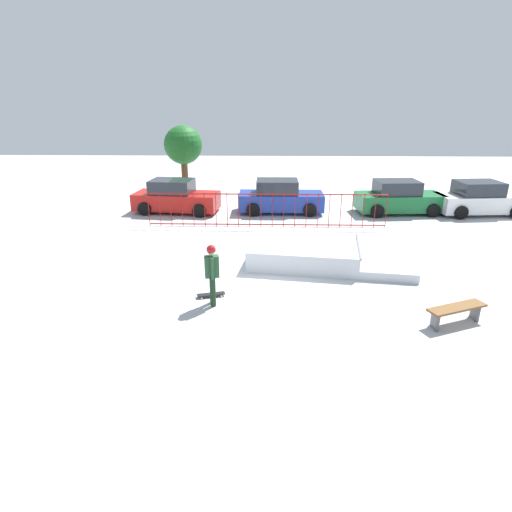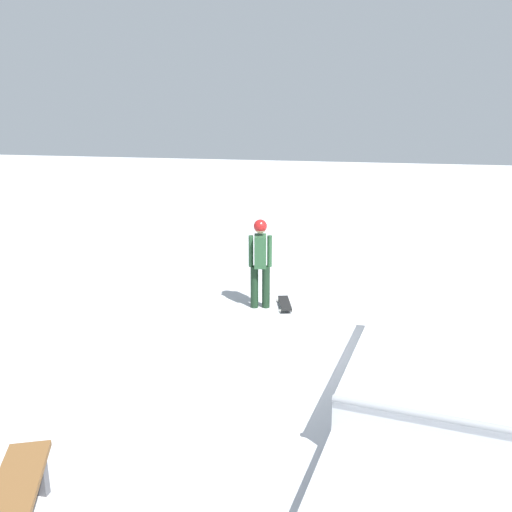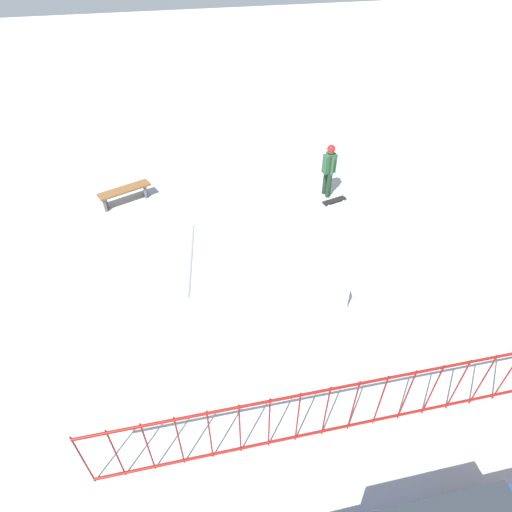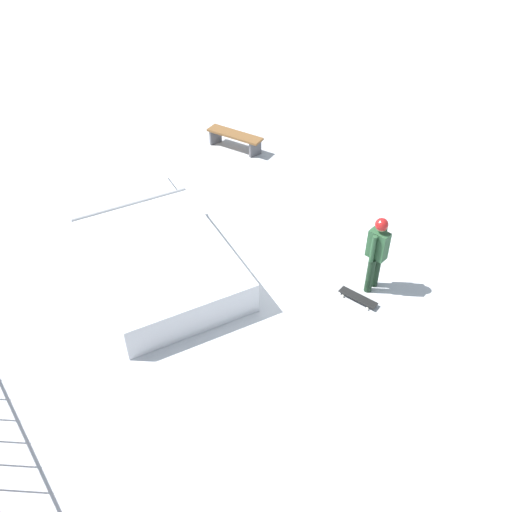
{
  "view_description": "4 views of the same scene",
  "coord_description": "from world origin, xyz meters",
  "px_view_note": "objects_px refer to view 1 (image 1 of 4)",
  "views": [
    {
      "loc": [
        0.0,
        -12.28,
        5.35
      ],
      "look_at": [
        -0.3,
        -0.35,
        0.9
      ],
      "focal_mm": 29.9,
      "sensor_mm": 36.0,
      "label": 1
    },
    {
      "loc": [
        8.26,
        0.26,
        3.76
      ],
      "look_at": [
        -1.52,
        -1.87,
        1.0
      ],
      "focal_mm": 38.44,
      "sensor_mm": 36.0,
      "label": 2
    },
    {
      "loc": [
        3.2,
        9.28,
        7.53
      ],
      "look_at": [
        1.5,
        1.38,
        0.6
      ],
      "focal_mm": 30.41,
      "sensor_mm": 36.0,
      "label": 3
    },
    {
      "loc": [
        -6.83,
        4.97,
        7.89
      ],
      "look_at": [
        -0.16,
        0.15,
        0.9
      ],
      "focal_mm": 39.7,
      "sensor_mm": 36.0,
      "label": 4
    }
  ],
  "objects_px": {
    "parked_car_red": "(176,197)",
    "parked_car_green": "(399,198)",
    "skate_ramp": "(318,254)",
    "distant_tree": "(183,146)",
    "skateboard": "(211,294)",
    "parked_car_white": "(479,199)",
    "park_bench": "(456,311)",
    "parked_car_blue": "(280,198)",
    "skater": "(212,270)"
  },
  "relations": [
    {
      "from": "skater",
      "to": "parked_car_red",
      "type": "bearing_deg",
      "value": 95.08
    },
    {
      "from": "skate_ramp",
      "to": "parked_car_white",
      "type": "relative_size",
      "value": 1.35
    },
    {
      "from": "skateboard",
      "to": "distant_tree",
      "type": "bearing_deg",
      "value": 87.75
    },
    {
      "from": "skater",
      "to": "parked_car_white",
      "type": "height_order",
      "value": "skater"
    },
    {
      "from": "parked_car_blue",
      "to": "parked_car_green",
      "type": "height_order",
      "value": "same"
    },
    {
      "from": "parked_car_red",
      "to": "parked_car_green",
      "type": "xyz_separation_m",
      "value": [
        10.94,
        0.08,
        0.0
      ]
    },
    {
      "from": "parked_car_red",
      "to": "parked_car_white",
      "type": "distance_m",
      "value": 14.79
    },
    {
      "from": "parked_car_red",
      "to": "parked_car_blue",
      "type": "relative_size",
      "value": 1.04
    },
    {
      "from": "skate_ramp",
      "to": "parked_car_red",
      "type": "height_order",
      "value": "parked_car_red"
    },
    {
      "from": "park_bench",
      "to": "skater",
      "type": "bearing_deg",
      "value": 171.61
    },
    {
      "from": "skateboard",
      "to": "park_bench",
      "type": "height_order",
      "value": "park_bench"
    },
    {
      "from": "parked_car_green",
      "to": "distant_tree",
      "type": "xyz_separation_m",
      "value": [
        -11.13,
        3.58,
        2.1
      ]
    },
    {
      "from": "skater",
      "to": "skate_ramp",
      "type": "bearing_deg",
      "value": 32.91
    },
    {
      "from": "parked_car_red",
      "to": "parked_car_green",
      "type": "distance_m",
      "value": 10.94
    },
    {
      "from": "skate_ramp",
      "to": "parked_car_red",
      "type": "bearing_deg",
      "value": 140.5
    },
    {
      "from": "skater",
      "to": "parked_car_blue",
      "type": "height_order",
      "value": "skater"
    },
    {
      "from": "parked_car_red",
      "to": "parked_car_green",
      "type": "bearing_deg",
      "value": 6.84
    },
    {
      "from": "skate_ramp",
      "to": "parked_car_green",
      "type": "distance_m",
      "value": 8.37
    },
    {
      "from": "skateboard",
      "to": "parked_car_green",
      "type": "xyz_separation_m",
      "value": [
        8.02,
        9.66,
        0.65
      ]
    },
    {
      "from": "skateboard",
      "to": "park_bench",
      "type": "bearing_deg",
      "value": -27.78
    },
    {
      "from": "skater",
      "to": "skateboard",
      "type": "distance_m",
      "value": 1.05
    },
    {
      "from": "parked_car_white",
      "to": "distant_tree",
      "type": "bearing_deg",
      "value": 161.12
    },
    {
      "from": "parked_car_red",
      "to": "parked_car_blue",
      "type": "xyz_separation_m",
      "value": [
        5.15,
        0.1,
        0.0
      ]
    },
    {
      "from": "parked_car_green",
      "to": "parked_car_white",
      "type": "xyz_separation_m",
      "value": [
        3.84,
        -0.1,
        0.0
      ]
    },
    {
      "from": "parked_car_white",
      "to": "parked_car_green",
      "type": "bearing_deg",
      "value": 173.42
    },
    {
      "from": "skateboard",
      "to": "parked_car_white",
      "type": "distance_m",
      "value": 15.24
    },
    {
      "from": "skate_ramp",
      "to": "distant_tree",
      "type": "xyz_separation_m",
      "value": [
        -6.45,
        10.51,
        2.51
      ]
    },
    {
      "from": "skateboard",
      "to": "distant_tree",
      "type": "relative_size",
      "value": 0.21
    },
    {
      "from": "parked_car_white",
      "to": "distant_tree",
      "type": "xyz_separation_m",
      "value": [
        -14.97,
        3.68,
        2.1
      ]
    },
    {
      "from": "skate_ramp",
      "to": "parked_car_green",
      "type": "height_order",
      "value": "parked_car_green"
    },
    {
      "from": "skater",
      "to": "distant_tree",
      "type": "height_order",
      "value": "distant_tree"
    },
    {
      "from": "skate_ramp",
      "to": "parked_car_red",
      "type": "relative_size",
      "value": 1.34
    },
    {
      "from": "skater",
      "to": "parked_car_green",
      "type": "height_order",
      "value": "skater"
    },
    {
      "from": "parked_car_red",
      "to": "parked_car_blue",
      "type": "bearing_deg",
      "value": 7.54
    },
    {
      "from": "skater",
      "to": "parked_car_blue",
      "type": "xyz_separation_m",
      "value": [
        2.1,
        10.14,
        -0.28
      ]
    },
    {
      "from": "distant_tree",
      "to": "skateboard",
      "type": "bearing_deg",
      "value": -76.77
    },
    {
      "from": "skate_ramp",
      "to": "parked_car_blue",
      "type": "height_order",
      "value": "parked_car_blue"
    },
    {
      "from": "skateboard",
      "to": "parked_car_white",
      "type": "height_order",
      "value": "parked_car_white"
    },
    {
      "from": "skater",
      "to": "parked_car_green",
      "type": "distance_m",
      "value": 12.84
    },
    {
      "from": "parked_car_blue",
      "to": "parked_car_green",
      "type": "bearing_deg",
      "value": -0.32
    },
    {
      "from": "skateboard",
      "to": "parked_car_blue",
      "type": "distance_m",
      "value": 9.95
    },
    {
      "from": "park_bench",
      "to": "distant_tree",
      "type": "height_order",
      "value": "distant_tree"
    },
    {
      "from": "park_bench",
      "to": "parked_car_white",
      "type": "xyz_separation_m",
      "value": [
        5.53,
        10.93,
        0.37
      ]
    },
    {
      "from": "skate_ramp",
      "to": "distant_tree",
      "type": "relative_size",
      "value": 1.45
    },
    {
      "from": "skateboard",
      "to": "skate_ramp",
      "type": "bearing_deg",
      "value": 23.75
    },
    {
      "from": "skater",
      "to": "parked_car_white",
      "type": "xyz_separation_m",
      "value": [
        11.74,
        10.02,
        -0.28
      ]
    },
    {
      "from": "skateboard",
      "to": "parked_car_white",
      "type": "xyz_separation_m",
      "value": [
        11.86,
        9.55,
        0.65
      ]
    },
    {
      "from": "park_bench",
      "to": "skateboard",
      "type": "bearing_deg",
      "value": 167.7
    },
    {
      "from": "park_bench",
      "to": "parked_car_blue",
      "type": "distance_m",
      "value": 11.8
    },
    {
      "from": "park_bench",
      "to": "parked_car_green",
      "type": "xyz_separation_m",
      "value": [
        1.69,
        11.03,
        0.37
      ]
    }
  ]
}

